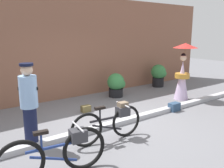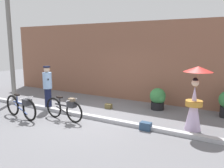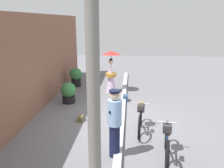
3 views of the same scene
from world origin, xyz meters
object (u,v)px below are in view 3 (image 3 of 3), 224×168
(potted_plant_small, at_px, (76,76))
(backpack_on_pavement, at_px, (81,118))
(utility_pole, at_px, (93,87))
(person_officer, at_px, (115,122))
(potted_plant_by_door, at_px, (69,92))
(bicycle_near_officer, at_px, (167,143))
(bicycle_far_side, at_px, (140,117))
(backpack_spare, at_px, (126,98))
(person_with_parasol, at_px, (111,71))

(potted_plant_small, distance_m, backpack_on_pavement, 4.34)
(utility_pole, bearing_deg, person_officer, -3.48)
(potted_plant_by_door, bearing_deg, bicycle_near_officer, -137.71)
(bicycle_far_side, relative_size, backpack_on_pavement, 6.27)
(bicycle_near_officer, height_order, utility_pole, utility_pole)
(utility_pole, bearing_deg, backpack_spare, -2.86)
(bicycle_near_officer, distance_m, backpack_spare, 4.27)
(backpack_on_pavement, distance_m, utility_pole, 4.89)
(person_with_parasol, bearing_deg, bicycle_far_side, -162.63)
(bicycle_far_side, height_order, utility_pole, utility_pole)
(person_with_parasol, xyz_separation_m, potted_plant_by_door, (-1.63, 1.58, -0.53))
(potted_plant_by_door, xyz_separation_m, potted_plant_small, (2.44, 0.26, 0.07))
(potted_plant_small, bearing_deg, person_with_parasol, -113.80)
(person_with_parasol, xyz_separation_m, backpack_spare, (-1.22, -0.72, -0.85))
(potted_plant_by_door, xyz_separation_m, backpack_spare, (0.40, -2.30, -0.32))
(backpack_on_pavement, bearing_deg, bicycle_near_officer, -127.89)
(potted_plant_by_door, xyz_separation_m, backpack_on_pavement, (-1.74, -0.84, -0.35))
(bicycle_far_side, distance_m, utility_pole, 4.23)
(potted_plant_by_door, height_order, backpack_on_pavement, potted_plant_by_door)
(person_officer, xyz_separation_m, backpack_on_pavement, (1.98, 1.27, -0.81))
(bicycle_near_officer, bearing_deg, utility_pole, 147.55)
(person_with_parasol, bearing_deg, bicycle_near_officer, -161.41)
(bicycle_far_side, xyz_separation_m, backpack_spare, (2.67, 0.50, -0.30))
(bicycle_far_side, bearing_deg, backpack_spare, 10.61)
(person_officer, height_order, backpack_on_pavement, person_officer)
(person_with_parasol, height_order, backpack_spare, person_with_parasol)
(bicycle_far_side, height_order, backpack_on_pavement, bicycle_far_side)
(potted_plant_by_door, xyz_separation_m, utility_pole, (-5.91, -1.98, 1.96))
(utility_pole, bearing_deg, bicycle_near_officer, -32.45)
(bicycle_near_officer, distance_m, utility_pole, 3.27)
(bicycle_far_side, xyz_separation_m, backpack_on_pavement, (0.52, 1.95, -0.32))
(person_officer, distance_m, utility_pole, 2.65)
(bicycle_near_officer, height_order, backpack_on_pavement, bicycle_near_officer)
(person_with_parasol, height_order, backpack_on_pavement, person_with_parasol)
(person_officer, xyz_separation_m, utility_pole, (-2.18, 0.13, 1.49))
(bicycle_near_officer, bearing_deg, backpack_on_pavement, 52.11)
(potted_plant_by_door, relative_size, backpack_on_pavement, 3.17)
(person_officer, xyz_separation_m, person_with_parasol, (5.35, 0.54, 0.06))
(backpack_on_pavement, bearing_deg, utility_pole, -164.70)
(potted_plant_by_door, height_order, potted_plant_small, potted_plant_small)
(person_officer, bearing_deg, backpack_on_pavement, 32.72)
(potted_plant_by_door, bearing_deg, person_with_parasol, -44.14)
(person_with_parasol, height_order, potted_plant_by_door, person_with_parasol)
(backpack_spare, bearing_deg, person_officer, 177.47)
(person_with_parasol, relative_size, potted_plant_by_door, 2.26)
(person_officer, height_order, potted_plant_by_door, person_officer)
(potted_plant_small, xyz_separation_m, utility_pole, (-8.34, -2.24, 1.88))
(potted_plant_by_door, relative_size, utility_pole, 0.18)
(bicycle_far_side, bearing_deg, potted_plant_by_door, 51.04)
(bicycle_near_officer, height_order, bicycle_far_side, bicycle_near_officer)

